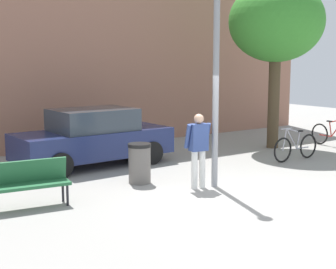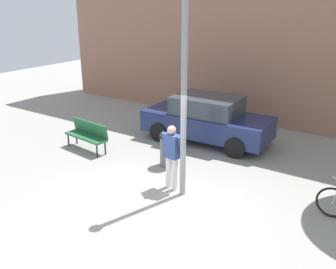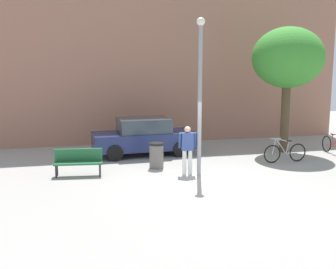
% 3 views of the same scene
% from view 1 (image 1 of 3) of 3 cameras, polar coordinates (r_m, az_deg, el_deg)
% --- Properties ---
extents(ground_plane, '(36.00, 36.00, 0.00)m').
position_cam_1_polar(ground_plane, '(10.26, 8.49, -7.46)').
color(ground_plane, gray).
extents(building_facade, '(19.40, 2.00, 8.37)m').
position_cam_1_polar(building_facade, '(17.01, -11.29, 13.06)').
color(building_facade, '#9E6B56').
rests_on(building_facade, ground_plane).
extents(lamppost, '(0.28, 0.28, 5.24)m').
position_cam_1_polar(lamppost, '(10.82, 5.65, 9.37)').
color(lamppost, gray).
rests_on(lamppost, ground_plane).
extents(person_by_lamppost, '(0.61, 0.34, 1.67)m').
position_cam_1_polar(person_by_lamppost, '(10.81, 3.57, -1.29)').
color(person_by_lamppost, white).
rests_on(person_by_lamppost, ground_plane).
extents(park_bench, '(1.64, 0.65, 0.92)m').
position_cam_1_polar(park_bench, '(9.83, -16.15, -5.13)').
color(park_bench, '#236038').
rests_on(park_bench, ground_plane).
extents(plaza_tree, '(3.00, 3.00, 5.32)m').
position_cam_1_polar(plaza_tree, '(16.16, 12.51, 12.61)').
color(plaza_tree, '#4C3D28').
rests_on(plaza_tree, ground_plane).
extents(bicycle_red, '(0.18, 1.81, 0.97)m').
position_cam_1_polar(bicycle_red, '(17.02, 18.67, -0.07)').
color(bicycle_red, black).
rests_on(bicycle_red, ground_plane).
extents(bicycle_silver, '(1.81, 0.09, 0.97)m').
position_cam_1_polar(bicycle_silver, '(14.38, 14.66, -1.43)').
color(bicycle_silver, black).
rests_on(bicycle_silver, ground_plane).
extents(parked_car_navy, '(4.27, 1.96, 1.55)m').
position_cam_1_polar(parked_car_navy, '(13.29, -8.71, -0.34)').
color(parked_car_navy, navy).
rests_on(parked_car_navy, ground_plane).
extents(trash_bin, '(0.54, 0.54, 0.93)m').
position_cam_1_polar(trash_bin, '(11.36, -3.34, -3.36)').
color(trash_bin, '#66605B').
rests_on(trash_bin, ground_plane).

